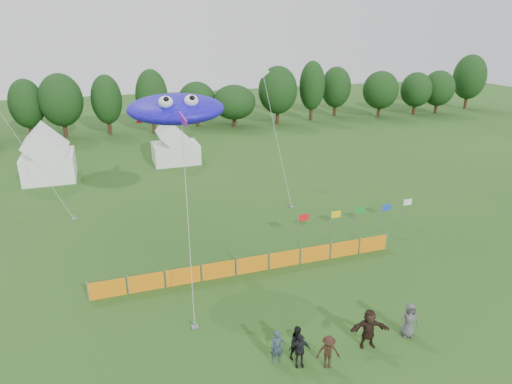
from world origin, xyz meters
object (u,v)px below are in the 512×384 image
object	(u,v)px
stingray_kite	(175,108)
spectator_a	(277,347)
barrier_fence	(252,264)
spectator_b	(298,342)
tent_left	(48,158)
spectator_c	(328,352)
spectator_f	(369,329)
spectator_d	(299,350)
spectator_e	(409,320)
tent_right	(175,147)

from	to	relation	value
stingray_kite	spectator_a	bearing A→B (deg)	-80.19
barrier_fence	spectator_b	world-z (taller)	spectator_b
spectator_a	tent_left	bearing A→B (deg)	119.14
barrier_fence	stingray_kite	world-z (taller)	stingray_kite
spectator_a	stingray_kite	world-z (taller)	stingray_kite
spectator_c	spectator_f	size ratio (longest dim) A/B	0.82
spectator_b	spectator_d	distance (m)	0.53
spectator_d	spectator_e	size ratio (longest dim) A/B	0.92
spectator_a	spectator_e	xyz separation A→B (m)	(6.35, -0.29, 0.07)
tent_right	stingray_kite	bearing A→B (deg)	-98.17
spectator_a	stingray_kite	bearing A→B (deg)	108.45
spectator_e	tent_right	bearing A→B (deg)	116.98
tent_right	spectator_d	world-z (taller)	tent_right
spectator_c	stingray_kite	xyz separation A→B (m)	(-3.84, 12.14, 8.30)
tent_left	barrier_fence	size ratio (longest dim) A/B	0.25
barrier_fence	stingray_kite	bearing A→B (deg)	131.12
barrier_fence	spectator_c	distance (m)	8.39
spectator_d	barrier_fence	bearing A→B (deg)	99.42
spectator_b	spectator_e	size ratio (longest dim) A/B	0.89
barrier_fence	tent_left	bearing A→B (deg)	119.37
spectator_b	stingray_kite	size ratio (longest dim) A/B	0.10
spectator_b	spectator_e	distance (m)	5.40
tent_left	spectator_e	world-z (taller)	tent_left
spectator_b	stingray_kite	world-z (taller)	stingray_kite
tent_left	stingray_kite	world-z (taller)	stingray_kite
spectator_a	spectator_f	bearing A→B (deg)	4.17
spectator_d	spectator_e	distance (m)	5.54
tent_right	spectator_e	world-z (taller)	tent_right
tent_right	spectator_a	world-z (taller)	tent_right
tent_left	stingray_kite	xyz separation A→B (m)	(9.02, -18.10, 7.06)
tent_left	barrier_fence	distance (m)	25.14
spectator_a	spectator_d	distance (m)	0.94
spectator_b	barrier_fence	bearing A→B (deg)	66.74
spectator_e	spectator_c	bearing A→B (deg)	-154.70
spectator_a	barrier_fence	bearing A→B (deg)	88.27
tent_right	barrier_fence	bearing A→B (deg)	-88.84
spectator_f	stingray_kite	xyz separation A→B (m)	(-6.14, 11.52, 8.13)
tent_left	barrier_fence	bearing A→B (deg)	-60.63
spectator_a	stingray_kite	size ratio (longest dim) A/B	0.11
spectator_f	spectator_a	bearing A→B (deg)	-170.69
spectator_a	stingray_kite	xyz separation A→B (m)	(-1.94, 11.20, 8.28)
tent_right	spectator_a	xyz separation A→B (m)	(-0.89, -30.85, -0.85)
barrier_fence	spectator_e	bearing A→B (deg)	-57.10
tent_right	stingray_kite	world-z (taller)	stingray_kite
spectator_e	stingray_kite	world-z (taller)	stingray_kite
barrier_fence	spectator_d	size ratio (longest dim) A/B	11.39
tent_left	barrier_fence	xyz separation A→B (m)	(12.31, -21.87, -1.51)
spectator_b	spectator_e	world-z (taller)	spectator_e
spectator_f	spectator_b	bearing A→B (deg)	-172.74
tent_left	spectator_b	world-z (taller)	tent_left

